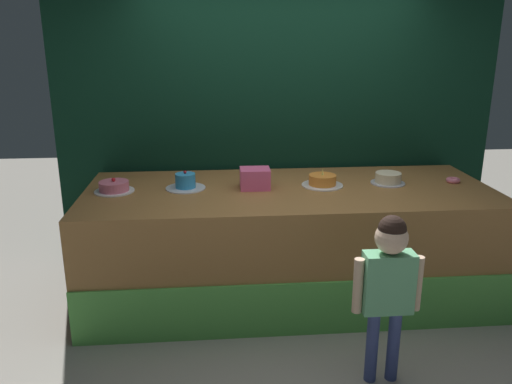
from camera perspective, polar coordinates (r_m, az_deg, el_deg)
The scene contains 10 objects.
ground_plane at distance 3.91m, azimuth 4.93°, elevation -15.40°, with size 12.00×12.00×0.00m, color gray.
stage_platform at distance 4.26m, azimuth 3.64°, elevation -5.59°, with size 3.24×1.30×0.92m.
curtain_backdrop at distance 4.70m, azimuth 2.53°, elevation 10.46°, with size 3.97×0.08×3.12m, color black.
child_figure at distance 3.20m, azimuth 14.46°, elevation -9.15°, with size 0.42×0.19×1.10m.
pink_box at distance 4.08m, azimuth -0.12°, elevation 1.51°, with size 0.24×0.20×0.16m, color pink.
donut at distance 4.56m, azimuth 21.02°, elevation 1.23°, with size 0.11×0.11×0.04m, color pink.
cake_far_left at distance 4.15m, azimuth -15.47°, elevation 0.54°, with size 0.31×0.31×0.11m.
cake_center_left at distance 4.11m, azimuth -7.83°, elevation 1.06°, with size 0.32×0.32×0.15m.
cake_center_right at distance 4.19m, azimuth 7.38°, elevation 1.23°, with size 0.33×0.33×0.15m.
cake_far_right at distance 4.36m, azimuth 14.44°, elevation 1.46°, with size 0.28×0.28×0.09m.
Camera 1 is at (-0.61, -3.25, 2.08)m, focal length 36.06 mm.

